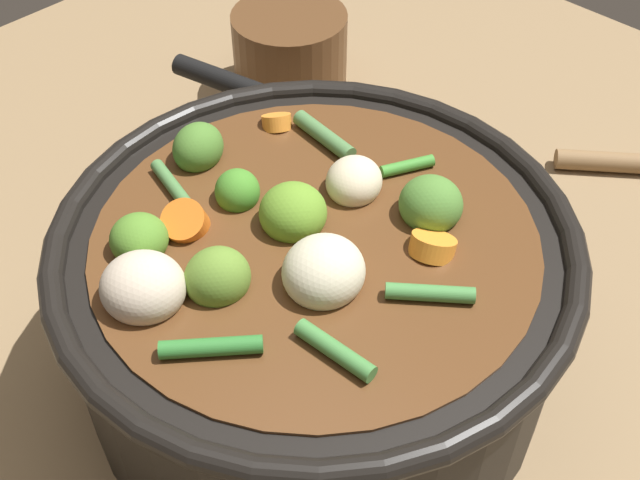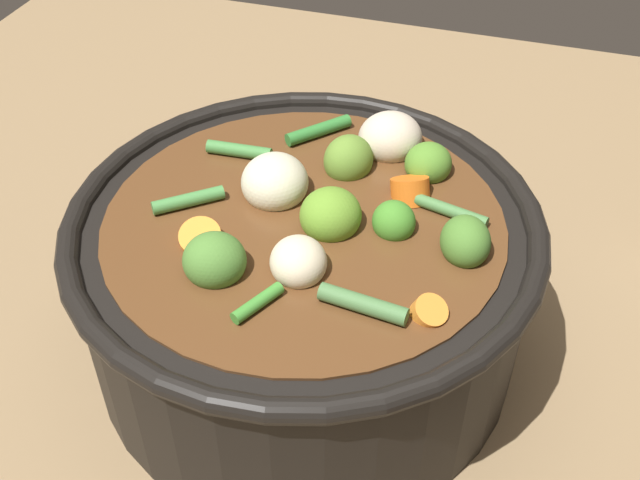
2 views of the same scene
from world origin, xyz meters
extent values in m
plane|color=#8C704C|center=(0.00, 0.00, 0.00)|extent=(1.10, 1.10, 0.00)
cylinder|color=black|center=(0.00, 0.00, 0.06)|extent=(0.30, 0.30, 0.12)
torus|color=black|center=(0.00, 0.00, 0.12)|extent=(0.32, 0.32, 0.02)
cylinder|color=brown|center=(0.00, 0.00, 0.06)|extent=(0.26, 0.26, 0.11)
ellipsoid|color=#508535|center=(0.06, -0.04, 0.13)|extent=(0.05, 0.05, 0.03)
ellipsoid|color=olive|center=(-0.06, 0.01, 0.13)|extent=(0.05, 0.05, 0.04)
ellipsoid|color=#568C2D|center=(-0.08, 0.07, 0.13)|extent=(0.04, 0.04, 0.03)
ellipsoid|color=#468C2B|center=(-0.01, 0.06, 0.13)|extent=(0.04, 0.04, 0.03)
ellipsoid|color=#4D802F|center=(0.00, 0.10, 0.13)|extent=(0.04, 0.04, 0.03)
ellipsoid|color=#689C2E|center=(0.00, 0.02, 0.13)|extent=(0.06, 0.06, 0.04)
cylinder|color=orange|center=(0.06, 0.09, 0.12)|extent=(0.03, 0.03, 0.02)
cylinder|color=orange|center=(-0.05, 0.06, 0.12)|extent=(0.04, 0.04, 0.03)
cylinder|color=orange|center=(0.04, -0.05, 0.12)|extent=(0.04, 0.04, 0.02)
ellipsoid|color=beige|center=(-0.02, -0.03, 0.13)|extent=(0.06, 0.05, 0.04)
ellipsoid|color=beige|center=(0.05, 0.01, 0.13)|extent=(0.05, 0.05, 0.03)
ellipsoid|color=beige|center=(-0.10, 0.03, 0.13)|extent=(0.06, 0.06, 0.04)
cylinder|color=#4F7F46|center=(0.07, 0.06, 0.13)|extent=(0.02, 0.05, 0.01)
cylinder|color=#488C44|center=(0.01, -0.08, 0.13)|extent=(0.04, 0.04, 0.01)
cylinder|color=#429233|center=(0.08, 0.00, 0.12)|extent=(0.03, 0.02, 0.01)
cylinder|color=#4D8144|center=(-0.03, 0.09, 0.13)|extent=(0.02, 0.05, 0.01)
cylinder|color=#327D33|center=(-0.10, -0.02, 0.13)|extent=(0.05, 0.04, 0.01)
cylinder|color=#468841|center=(-0.05, -0.07, 0.13)|extent=(0.01, 0.05, 0.01)
camera|label=1|loc=(-0.24, -0.24, 0.46)|focal=45.69mm
camera|label=2|loc=(0.37, 0.13, 0.44)|focal=43.22mm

